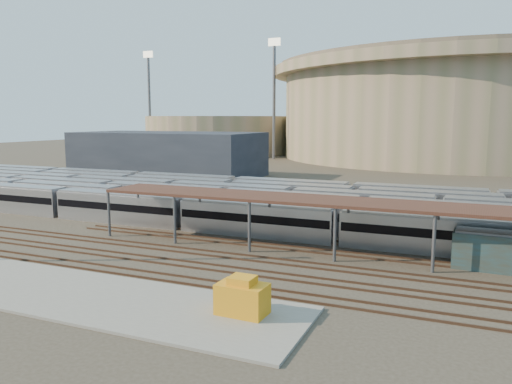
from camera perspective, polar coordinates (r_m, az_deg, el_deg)
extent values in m
plane|color=#383026|center=(52.88, -10.49, -6.05)|extent=(420.00, 420.00, 0.00)
cube|color=gray|center=(45.29, -26.64, -9.15)|extent=(50.00, 9.00, 0.20)
cube|color=#B5B4B9|center=(60.31, -8.22, -2.46)|extent=(112.00, 2.90, 3.60)
cube|color=#B5B4B9|center=(61.22, -1.40, -2.21)|extent=(112.00, 2.90, 3.60)
cube|color=#B5B4B9|center=(67.10, -3.83, -1.30)|extent=(112.00, 2.90, 3.60)
cube|color=#B5B4B9|center=(67.72, 4.10, -1.21)|extent=(112.00, 2.90, 3.60)
cube|color=#B5B4B9|center=(75.71, -2.79, -0.18)|extent=(112.00, 2.90, 3.60)
cube|color=#B5B4B9|center=(80.11, -2.46, 0.29)|extent=(112.00, 2.90, 3.60)
cylinder|color=#515256|center=(58.05, -16.46, -2.44)|extent=(0.30, 0.30, 5.00)
cylinder|color=#515256|center=(62.23, -13.31, -1.61)|extent=(0.30, 0.30, 5.00)
cylinder|color=#515256|center=(53.08, -9.28, -3.20)|extent=(0.30, 0.30, 5.00)
cylinder|color=#515256|center=(57.63, -6.41, -2.22)|extent=(0.30, 0.30, 5.00)
cylinder|color=#515256|center=(49.11, -0.77, -4.02)|extent=(0.30, 0.30, 5.00)
cylinder|color=#515256|center=(53.99, 1.55, -2.89)|extent=(0.30, 0.30, 5.00)
cylinder|color=#515256|center=(46.41, 9.00, -4.86)|extent=(0.30, 0.30, 5.00)
cylinder|color=#515256|center=(51.55, 10.47, -3.57)|extent=(0.30, 0.30, 5.00)
cylinder|color=#515256|center=(45.19, 19.65, -5.61)|extent=(0.30, 0.30, 5.00)
cylinder|color=#515256|center=(50.45, 20.03, -4.20)|extent=(0.30, 0.30, 5.00)
cube|color=#392217|center=(47.70, 14.87, -1.43)|extent=(60.00, 6.00, 0.30)
cube|color=#4C3323|center=(51.46, -11.58, -6.38)|extent=(170.00, 0.12, 0.18)
cube|color=#4C3323|center=(52.66, -10.65, -6.02)|extent=(170.00, 0.12, 0.18)
cube|color=#4C3323|center=(48.34, -14.28, -7.43)|extent=(170.00, 0.12, 0.18)
cube|color=#4C3323|center=(49.50, -13.23, -7.03)|extent=(170.00, 0.12, 0.18)
cube|color=#4C3323|center=(45.37, -17.37, -8.61)|extent=(170.00, 0.12, 0.18)
cube|color=#4C3323|center=(46.47, -16.16, -8.15)|extent=(170.00, 0.12, 0.18)
cylinder|color=gray|center=(182.63, 22.15, 8.05)|extent=(116.00, 116.00, 28.00)
cylinder|color=gray|center=(183.37, 22.42, 12.90)|extent=(124.00, 124.00, 3.00)
cylinder|color=brown|center=(183.58, 22.46, 13.59)|extent=(120.00, 120.00, 1.50)
cylinder|color=gray|center=(194.05, -4.15, 6.56)|extent=(56.00, 56.00, 14.00)
cube|color=#1E232D|center=(116.71, -10.04, 4.29)|extent=(42.00, 20.00, 10.00)
cylinder|color=#515256|center=(163.50, 2.07, 10.10)|extent=(1.00, 1.00, 36.00)
cube|color=#FFF2CC|center=(165.20, 2.11, 16.77)|extent=(4.00, 0.60, 2.40)
cylinder|color=#515256|center=(198.35, -12.07, 9.61)|extent=(1.00, 1.00, 36.00)
cube|color=#FFF2CC|center=(199.76, -12.24, 15.12)|extent=(4.00, 0.60, 2.40)
cylinder|color=#515256|center=(206.28, 12.43, 9.55)|extent=(1.00, 1.00, 36.00)
cube|color=#FFF2CC|center=(207.63, 12.60, 14.85)|extent=(4.00, 0.60, 2.40)
cube|color=orange|center=(33.76, -1.57, -12.11)|extent=(3.36, 2.17, 2.05)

